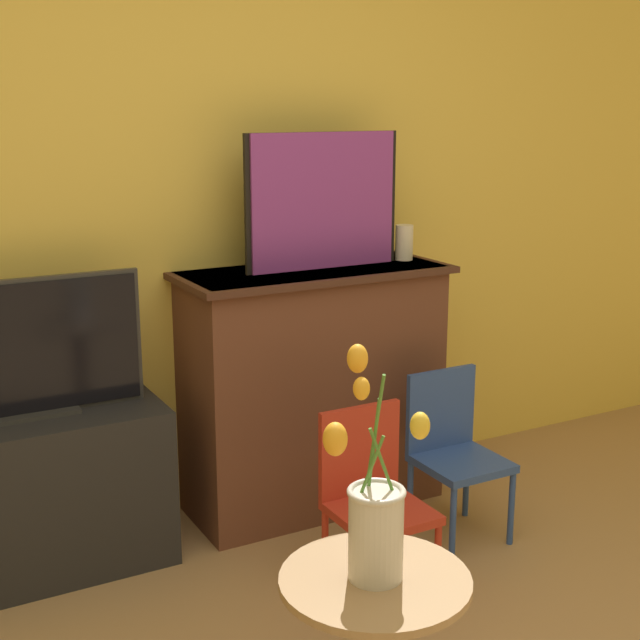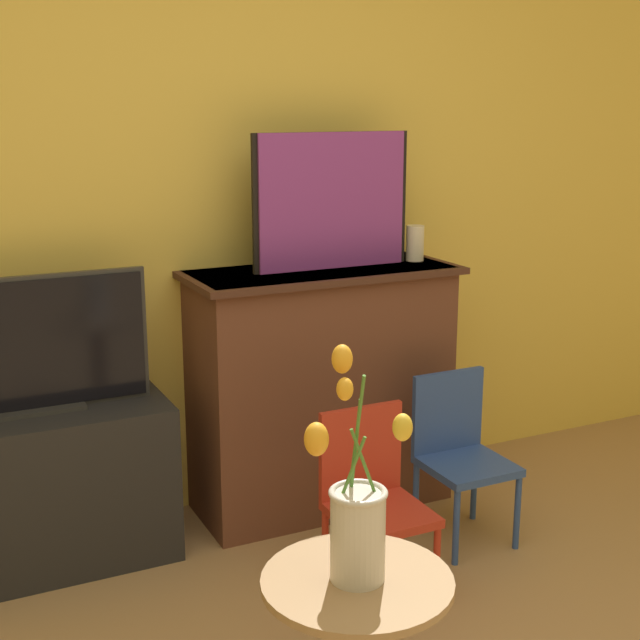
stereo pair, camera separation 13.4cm
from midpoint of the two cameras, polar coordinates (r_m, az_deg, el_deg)
The scene contains 9 objects.
wall_back at distance 3.50m, azimuth -10.37°, elevation 8.90°, with size 8.00×0.06×2.70m.
fireplace_mantel at distance 3.63m, azimuth -1.53°, elevation -4.24°, with size 1.08×0.46×1.00m.
painting at distance 3.50m, azimuth -0.90°, elevation 7.63°, with size 0.66×0.03×0.53m.
mantel_candle at distance 3.71m, azimuth 4.37°, elevation 4.97°, with size 0.07×0.07×0.15m.
tv_stand at distance 3.37m, azimuth -18.54°, elevation -10.48°, with size 0.88×0.42×0.58m.
tv_monitor at distance 3.20m, azimuth -19.27°, elevation -1.84°, with size 0.78×0.12×0.48m.
chair_red at distance 3.05m, azimuth 2.08°, elevation -10.98°, with size 0.31×0.31×0.64m.
chair_blue at distance 3.47m, azimuth 7.40°, elevation -7.98°, with size 0.31×0.31×0.64m.
vase_tulips at distance 2.12m, azimuth 1.62°, elevation -12.26°, with size 0.24×0.22×0.54m.
Camera 1 is at (-1.17, -1.15, 1.64)m, focal length 50.00 mm.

